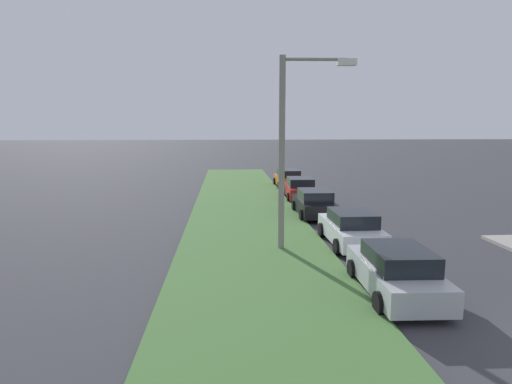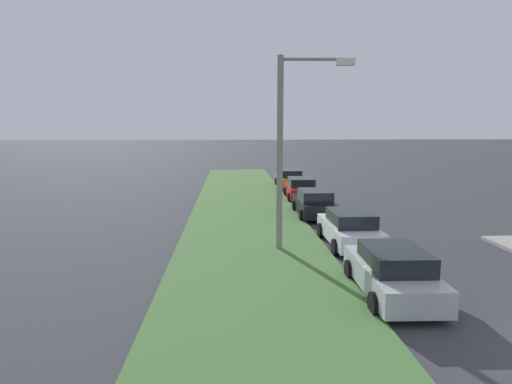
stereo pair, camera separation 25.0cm
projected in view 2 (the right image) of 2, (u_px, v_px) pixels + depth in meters
The scene contains 7 objects.
grass_median at pixel (250, 241), 18.19m from camera, with size 60.00×6.00×0.12m, color #477238.
parked_car_silver at pixel (393, 272), 12.40m from camera, with size 4.35×2.12×1.47m.
parked_car_white at pixel (350, 229), 17.67m from camera, with size 4.30×2.03×1.47m.
parked_car_black at pixel (314, 203), 23.43m from camera, with size 4.32×2.05×1.47m.
parked_car_red at pixel (301, 189), 28.96m from camera, with size 4.35×2.11×1.47m.
parked_car_orange at pixel (290, 179), 34.32m from camera, with size 4.32×2.06×1.47m.
streetlight at pixel (289, 139), 16.39m from camera, with size 0.43×2.88×7.50m.
Camera 2 is at (-7.65, 8.03, 4.89)m, focal length 30.16 mm.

